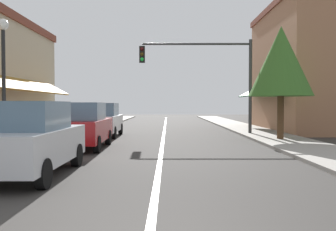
{
  "coord_description": "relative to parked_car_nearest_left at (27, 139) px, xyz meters",
  "views": [
    {
      "loc": [
        0.24,
        -3.7,
        1.7
      ],
      "look_at": [
        0.31,
        12.29,
        1.21
      ],
      "focal_mm": 39.07,
      "sensor_mm": 36.0,
      "label": 1
    }
  ],
  "objects": [
    {
      "name": "storefront_right_block",
      "position": [
        12.49,
        15.12,
        3.16
      ],
      "size": [
        6.6,
        10.2,
        8.08
      ],
      "color": "#9E6B4C",
      "rests_on": "ground"
    },
    {
      "name": "sidewalk_left",
      "position": [
        -2.45,
        13.12,
        -0.82
      ],
      "size": [
        2.6,
        56.0,
        0.12
      ],
      "primitive_type": "cube",
      "color": "gray",
      "rests_on": "ground"
    },
    {
      "name": "parked_car_third_left",
      "position": [
        -0.18,
        10.64,
        0.0
      ],
      "size": [
        1.81,
        4.12,
        1.77
      ],
      "rotation": [
        0.0,
        0.0,
        0.01
      ],
      "color": "silver",
      "rests_on": "ground"
    },
    {
      "name": "ground_plane",
      "position": [
        3.05,
        13.12,
        -0.88
      ],
      "size": [
        80.0,
        80.0,
        0.0
      ],
      "primitive_type": "plane",
      "color": "#33302D"
    },
    {
      "name": "sidewalk_right",
      "position": [
        8.55,
        13.12,
        -0.82
      ],
      "size": [
        2.6,
        56.0,
        0.12
      ],
      "primitive_type": "cube",
      "color": "gray",
      "rests_on": "ground"
    },
    {
      "name": "tree_right_near",
      "position": [
        8.47,
        8.21,
        2.78
      ],
      "size": [
        2.91,
        2.91,
        5.29
      ],
      "color": "#4C331E",
      "rests_on": "ground"
    },
    {
      "name": "lane_center_stripe",
      "position": [
        3.05,
        13.12,
        -0.88
      ],
      "size": [
        0.14,
        52.0,
        0.01
      ],
      "primitive_type": "cube",
      "color": "silver",
      "rests_on": "ground"
    },
    {
      "name": "traffic_signal_mast_arm",
      "position": [
        5.57,
        11.6,
        2.82
      ],
      "size": [
        6.22,
        0.5,
        5.28
      ],
      "color": "#333333",
      "rests_on": "ground"
    },
    {
      "name": "parked_car_second_left",
      "position": [
        0.0,
        5.4,
        0.0
      ],
      "size": [
        1.85,
        4.13,
        1.77
      ],
      "rotation": [
        0.0,
        0.0,
        0.02
      ],
      "color": "maroon",
      "rests_on": "ground"
    },
    {
      "name": "parked_car_nearest_left",
      "position": [
        0.0,
        0.0,
        0.0
      ],
      "size": [
        1.79,
        4.1,
        1.77
      ],
      "rotation": [
        0.0,
        0.0,
        0.0
      ],
      "color": "#B7BABF",
      "rests_on": "ground"
    },
    {
      "name": "street_lamp_left_near",
      "position": [
        -1.99,
        3.18,
        2.14
      ],
      "size": [
        0.36,
        0.36,
        4.44
      ],
      "color": "black",
      "rests_on": "ground"
    }
  ]
}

